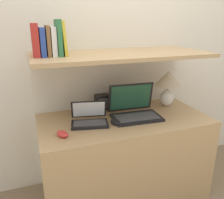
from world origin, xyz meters
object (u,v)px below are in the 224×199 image
object	(u,v)px
laptop_large	(134,110)
book_white	(53,41)
book_red	(35,40)
table_lamp	(168,83)
book_brown	(48,41)
book_blue	(42,42)
book_green	(59,38)
second_mouse	(62,134)
computer_mouse	(115,122)
laptop_small	(89,119)
book_yellow	(63,38)
router_box	(102,102)

from	to	relation	value
laptop_large	book_white	bearing A→B (deg)	173.11
book_red	book_white	distance (m)	0.12
table_lamp	book_white	world-z (taller)	book_white
laptop_large	book_brown	world-z (taller)	book_brown
book_blue	book_green	xyz separation A→B (m)	(0.11, 0.00, 0.03)
second_mouse	book_brown	distance (m)	0.63
table_lamp	laptop_large	bearing A→B (deg)	-160.40
second_mouse	book_green	bearing A→B (deg)	77.95
book_red	book_green	distance (m)	0.15
book_green	computer_mouse	bearing A→B (deg)	-23.80
book_blue	laptop_small	bearing A→B (deg)	-16.17
laptop_small	book_white	size ratio (longest dim) A/B	1.58
laptop_small	second_mouse	world-z (taller)	laptop_small
computer_mouse	book_green	distance (m)	0.72
laptop_small	book_green	xyz separation A→B (m)	(-0.18, 0.08, 0.59)
table_lamp	book_white	xyz separation A→B (m)	(-0.97, -0.07, 0.39)
computer_mouse	book_red	size ratio (longest dim) A/B	0.51
laptop_small	book_blue	bearing A→B (deg)	163.83
laptop_large	computer_mouse	xyz separation A→B (m)	(-0.19, -0.09, -0.04)
computer_mouse	book_yellow	size ratio (longest dim) A/B	0.48
laptop_small	book_red	size ratio (longest dim) A/B	1.41
computer_mouse	book_blue	xyz separation A→B (m)	(-0.46, 0.16, 0.58)
second_mouse	book_blue	distance (m)	0.63
laptop_large	book_white	world-z (taller)	book_white
book_blue	book_brown	distance (m)	0.04
book_green	book_yellow	size ratio (longest dim) A/B	1.03
second_mouse	laptop_large	bearing A→B (deg)	14.42
book_green	laptop_small	bearing A→B (deg)	-25.09
book_blue	book_green	bearing A→B (deg)	0.00
table_lamp	second_mouse	xyz separation A→B (m)	(-0.98, -0.29, -0.19)
book_red	book_white	size ratio (longest dim) A/B	1.12
computer_mouse	book_red	bearing A→B (deg)	162.86
computer_mouse	book_blue	size ratio (longest dim) A/B	0.59
second_mouse	book_green	size ratio (longest dim) A/B	0.49
router_box	book_blue	bearing A→B (deg)	-158.92
router_box	book_green	xyz separation A→B (m)	(-0.36, -0.18, 0.56)
table_lamp	computer_mouse	distance (m)	0.65
laptop_small	book_brown	distance (m)	0.63
laptop_large	book_blue	world-z (taller)	book_blue
table_lamp	router_box	size ratio (longest dim) A/B	2.45
book_red	book_blue	distance (m)	0.05
book_white	book_blue	bearing A→B (deg)	180.00
laptop_large	computer_mouse	distance (m)	0.22
book_red	book_yellow	distance (m)	0.19
laptop_large	book_blue	distance (m)	0.86
computer_mouse	second_mouse	xyz separation A→B (m)	(-0.40, -0.07, 0.00)
book_red	book_green	size ratio (longest dim) A/B	0.90
laptop_small	book_red	distance (m)	0.67
second_mouse	book_white	bearing A→B (deg)	87.15
book_red	laptop_small	bearing A→B (deg)	-14.06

